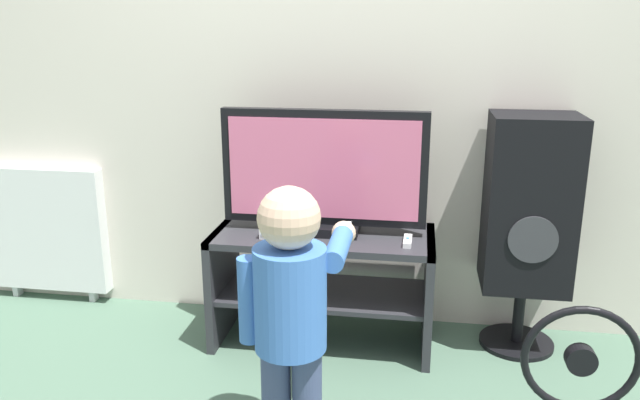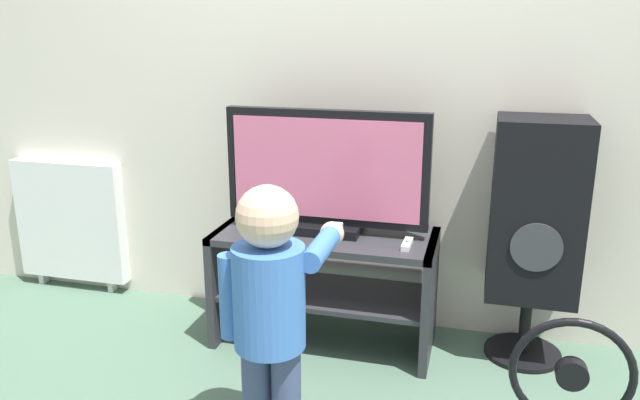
# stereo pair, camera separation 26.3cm
# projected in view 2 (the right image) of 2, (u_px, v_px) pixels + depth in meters

# --- Properties ---
(ground_plane) EXTENTS (16.00, 16.00, 0.00)m
(ground_plane) POSITION_uv_depth(u_px,v_px,m) (312.00, 363.00, 2.71)
(ground_plane) COLOR #4C6B56
(wall_back) EXTENTS (10.00, 0.06, 2.60)m
(wall_back) POSITION_uv_depth(u_px,v_px,m) (342.00, 51.00, 2.83)
(wall_back) COLOR silver
(wall_back) RESTS_ON ground_plane
(tv_stand) EXTENTS (0.98, 0.44, 0.53)m
(tv_stand) POSITION_uv_depth(u_px,v_px,m) (325.00, 271.00, 2.82)
(tv_stand) COLOR #2D2D33
(tv_stand) RESTS_ON ground_plane
(television) EXTENTS (0.90, 0.20, 0.55)m
(television) POSITION_uv_depth(u_px,v_px,m) (326.00, 173.00, 2.71)
(television) COLOR black
(television) RESTS_ON tv_stand
(game_console) EXTENTS (0.05, 0.20, 0.06)m
(game_console) POSITION_uv_depth(u_px,v_px,m) (273.00, 225.00, 2.79)
(game_console) COLOR white
(game_console) RESTS_ON tv_stand
(remote_primary) EXTENTS (0.04, 0.13, 0.03)m
(remote_primary) POSITION_uv_depth(u_px,v_px,m) (407.00, 244.00, 2.60)
(remote_primary) COLOR white
(remote_primary) RESTS_ON tv_stand
(child) EXTENTS (0.36, 0.52, 0.94)m
(child) POSITION_uv_depth(u_px,v_px,m) (271.00, 298.00, 2.05)
(child) COLOR #3F4C72
(child) RESTS_ON ground_plane
(speaker_tower) EXTENTS (0.37, 0.33, 1.06)m
(speaker_tower) POSITION_uv_depth(u_px,v_px,m) (536.00, 214.00, 2.60)
(speaker_tower) COLOR black
(speaker_tower) RESTS_ON ground_plane
(floor_fan) EXTENTS (0.41, 0.21, 0.50)m
(floor_fan) POSITION_uv_depth(u_px,v_px,m) (569.00, 392.00, 2.10)
(floor_fan) COLOR black
(floor_fan) RESTS_ON ground_plane
(radiator) EXTENTS (0.63, 0.08, 0.72)m
(radiator) POSITION_uv_depth(u_px,v_px,m) (70.00, 221.00, 3.39)
(radiator) COLOR white
(radiator) RESTS_ON ground_plane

